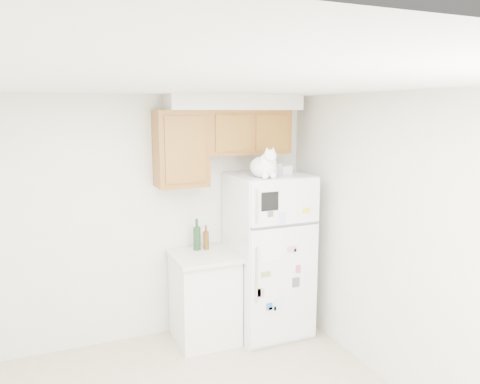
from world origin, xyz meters
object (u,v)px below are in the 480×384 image
cat (265,166)px  bottle_amber (206,237)px  base_counter (205,297)px  storage_box_back (273,168)px  storage_box_front (284,170)px  refrigerator (269,254)px  bottle_green (197,234)px

cat → bottle_amber: size_ratio=1.73×
base_counter → storage_box_back: storage_box_back is taller
storage_box_front → bottle_amber: size_ratio=0.59×
refrigerator → storage_box_front: (0.14, -0.04, 0.89)m
storage_box_front → base_counter: bearing=149.8°
storage_box_back → bottle_green: size_ratio=0.55×
refrigerator → base_counter: refrigerator is taller
bottle_green → bottle_amber: size_ratio=1.29×
refrigerator → cat: cat is taller
bottle_green → storage_box_back: bearing=-9.8°
bottle_green → bottle_amber: 0.10m
cat → bottle_green: bearing=143.3°
bottle_amber → storage_box_front: bearing=-19.2°
storage_box_front → bottle_green: (-0.86, 0.28, -0.66)m
refrigerator → base_counter: 0.79m
base_counter → storage_box_front: size_ratio=6.13×
storage_box_back → bottle_amber: size_ratio=0.71×
base_counter → bottle_green: (-0.02, 0.16, 0.62)m
cat → bottle_amber: cat is taller
refrigerator → bottle_green: 0.78m
refrigerator → storage_box_back: size_ratio=9.44×
bottle_amber → base_counter: bearing=-116.6°
base_counter → storage_box_front: bearing=-8.1°
refrigerator → storage_box_front: bearing=-17.3°
bottle_green → base_counter: bearing=-82.1°
storage_box_front → bottle_amber: 1.07m
cat → storage_box_back: size_ratio=2.45×
base_counter → storage_box_front: storage_box_front is taller
base_counter → cat: (0.55, -0.26, 1.35)m
storage_box_back → storage_box_front: 0.15m
storage_box_back → storage_box_front: size_ratio=1.20×
refrigerator → storage_box_front: 0.91m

